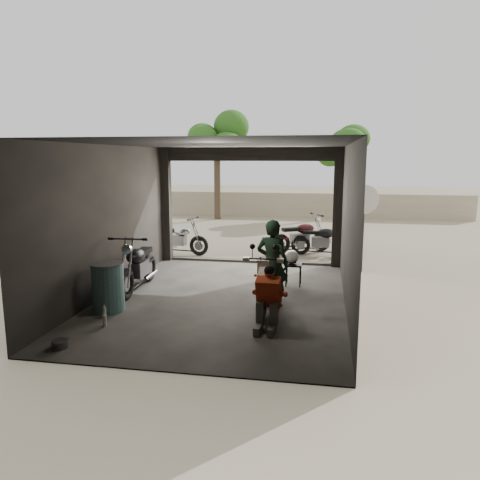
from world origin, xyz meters
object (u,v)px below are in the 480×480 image
(stool, at_px, (294,267))
(outside_bike_b, at_px, (301,234))
(rider, at_px, (272,263))
(sign_post, at_px, (363,214))
(main_bike, at_px, (267,280))
(outside_bike_c, at_px, (322,238))
(helmet, at_px, (292,257))
(mechanic, at_px, (267,301))
(oil_drum, at_px, (108,288))
(left_bike, at_px, (138,262))
(outside_bike_a, at_px, (178,236))

(stool, bearing_deg, outside_bike_b, 90.23)
(rider, distance_m, sign_post, 3.85)
(main_bike, bearing_deg, outside_bike_c, 79.53)
(rider, height_order, stool, rider)
(stool, xyz_separation_m, helmet, (-0.05, 0.04, 0.23))
(mechanic, relative_size, helmet, 3.11)
(main_bike, bearing_deg, mechanic, -81.86)
(rider, bearing_deg, mechanic, 101.75)
(main_bike, height_order, outside_bike_c, main_bike)
(main_bike, height_order, helmet, main_bike)
(outside_bike_b, xyz_separation_m, outside_bike_c, (0.64, -0.28, -0.05))
(oil_drum, bearing_deg, outside_bike_c, 56.34)
(main_bike, xyz_separation_m, rider, (0.09, 0.18, 0.30))
(left_bike, relative_size, rider, 1.09)
(left_bike, bearing_deg, outside_bike_c, 45.73)
(main_bike, bearing_deg, stool, 77.23)
(oil_drum, bearing_deg, sign_post, 39.74)
(left_bike, xyz_separation_m, outside_bike_b, (3.36, 4.81, -0.04))
(outside_bike_a, xyz_separation_m, helmet, (3.65, -2.96, 0.11))
(stool, bearing_deg, outside_bike_c, 80.00)
(main_bike, xyz_separation_m, left_bike, (-2.97, 0.75, 0.08))
(left_bike, bearing_deg, outside_bike_b, 52.27)
(outside_bike_b, relative_size, stool, 3.40)
(sign_post, bearing_deg, mechanic, -123.55)
(outside_bike_c, bearing_deg, outside_bike_a, 101.71)
(left_bike, distance_m, outside_bike_b, 5.87)
(rider, relative_size, stool, 3.33)
(outside_bike_b, distance_m, oil_drum, 7.14)
(outside_bike_a, relative_size, outside_bike_c, 1.04)
(outside_bike_b, bearing_deg, stool, 150.58)
(outside_bike_a, relative_size, sign_post, 0.75)
(outside_bike_c, relative_size, mechanic, 1.52)
(main_bike, distance_m, mechanic, 1.21)
(main_bike, relative_size, outside_bike_b, 0.96)
(stool, height_order, oil_drum, oil_drum)
(oil_drum, height_order, sign_post, sign_post)
(helmet, relative_size, oil_drum, 0.36)
(rider, bearing_deg, stool, -93.18)
(outside_bike_c, xyz_separation_m, oil_drum, (-4.01, -6.02, -0.08))
(main_bike, distance_m, left_bike, 3.06)
(outside_bike_b, bearing_deg, rider, 147.05)
(outside_bike_c, xyz_separation_m, sign_post, (1.01, -1.85, 0.96))
(outside_bike_a, distance_m, outside_bike_c, 4.37)
(helmet, bearing_deg, main_bike, -115.79)
(main_bike, relative_size, outside_bike_a, 1.01)
(helmet, bearing_deg, mechanic, -108.17)
(rider, bearing_deg, helmet, -91.12)
(rider, relative_size, helmet, 5.05)
(outside_bike_b, xyz_separation_m, stool, (0.02, -3.84, -0.15))
(left_bike, distance_m, stool, 3.52)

